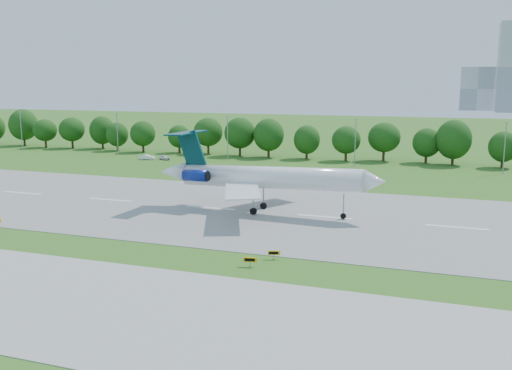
# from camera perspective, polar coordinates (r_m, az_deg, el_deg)

# --- Properties ---
(ground) EXTENTS (600.00, 600.00, 0.00)m
(ground) POSITION_cam_1_polar(r_m,az_deg,el_deg) (76.75, -12.19, -6.16)
(ground) COLOR #36671B
(ground) RESTS_ON ground
(runway) EXTENTS (400.00, 45.00, 0.08)m
(runway) POSITION_cam_1_polar(r_m,az_deg,el_deg) (98.17, -4.58, -2.31)
(runway) COLOR gray
(runway) RESTS_ON ground
(taxiway) EXTENTS (400.00, 23.00, 0.08)m
(taxiway) POSITION_cam_1_polar(r_m,az_deg,el_deg) (62.95, -20.89, -10.28)
(taxiway) COLOR #ADADA8
(taxiway) RESTS_ON ground
(tree_line) EXTENTS (288.40, 8.40, 10.40)m
(tree_line) POSITION_cam_1_polar(r_m,az_deg,el_deg) (160.08, 5.18, 4.81)
(tree_line) COLOR #382314
(tree_line) RESTS_ON ground
(light_poles) EXTENTS (175.90, 0.25, 12.19)m
(light_poles) POSITION_cam_1_polar(r_m,az_deg,el_deg) (151.10, 3.32, 4.56)
(light_poles) COLOR gray
(light_poles) RESTS_ON ground
(airliner) EXTENTS (39.27, 28.62, 13.27)m
(airliner) POSITION_cam_1_polar(r_m,az_deg,el_deg) (93.93, 0.32, 0.89)
(airliner) COLOR white
(airliner) RESTS_ON ground
(taxi_sign_centre) EXTENTS (1.51, 0.65, 1.08)m
(taxi_sign_centre) POSITION_cam_1_polar(r_m,az_deg,el_deg) (70.17, 1.81, -6.81)
(taxi_sign_centre) COLOR gray
(taxi_sign_centre) RESTS_ON ground
(taxi_sign_right) EXTENTS (1.64, 0.53, 1.15)m
(taxi_sign_right) POSITION_cam_1_polar(r_m,az_deg,el_deg) (67.37, -0.59, -7.49)
(taxi_sign_right) COLOR gray
(taxi_sign_right) RESTS_ON ground
(service_vehicle_a) EXTENTS (4.33, 2.44, 1.35)m
(service_vehicle_a) POSITION_cam_1_polar(r_m,az_deg,el_deg) (161.59, -10.85, 2.75)
(service_vehicle_a) COLOR white
(service_vehicle_a) RESTS_ON ground
(service_vehicle_b) EXTENTS (4.09, 3.09, 1.30)m
(service_vehicle_b) POSITION_cam_1_polar(r_m,az_deg,el_deg) (160.27, -9.15, 2.73)
(service_vehicle_b) COLOR silver
(service_vehicle_b) RESTS_ON ground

